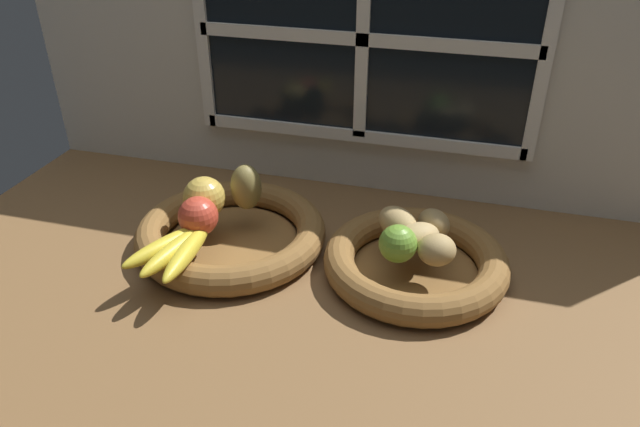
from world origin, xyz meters
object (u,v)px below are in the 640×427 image
object	(u,v)px
potato_back	(434,223)
potato_small	(437,250)
pear_brown	(246,187)
lime_near	(398,244)
apple_golden_left	(204,197)
apple_red_front	(198,216)
banana_bunch_front	(178,247)
fruit_bowl_right	(415,262)
potato_large	(418,237)
fruit_bowl_left	(231,233)
potato_oblong	(398,223)

from	to	relation	value
potato_back	potato_small	bearing A→B (deg)	-81.03
pear_brown	lime_near	xyz separation A→B (cm)	(28.57, -8.85, -1.24)
apple_golden_left	apple_red_front	size ratio (longest dim) A/B	1.10
apple_golden_left	banana_bunch_front	xyz separation A→B (cm)	(0.96, -12.30, -2.24)
pear_brown	potato_small	xyz separation A→B (cm)	(34.51, -8.16, -1.75)
fruit_bowl_right	potato_large	size ratio (longest dim) A/B	4.11
apple_red_front	potato_back	world-z (taller)	apple_red_front
apple_golden_left	lime_near	size ratio (longest dim) A/B	1.22
apple_golden_left	pear_brown	world-z (taller)	pear_brown
apple_golden_left	apple_red_front	distance (cm)	5.81
apple_golden_left	banana_bunch_front	bearing A→B (deg)	-85.56
fruit_bowl_left	fruit_bowl_right	size ratio (longest dim) A/B	1.10
potato_large	banana_bunch_front	bearing A→B (deg)	-161.88
potato_small	potato_oblong	xyz separation A→B (cm)	(-6.97, 6.15, -0.01)
pear_brown	potato_back	bearing A→B (deg)	-0.63
apple_golden_left	potato_back	world-z (taller)	apple_golden_left
apple_golden_left	potato_small	world-z (taller)	apple_golden_left
apple_golden_left	potato_back	xyz separation A→B (cm)	(39.32, 4.10, -1.28)
potato_large	lime_near	world-z (taller)	lime_near
fruit_bowl_left	potato_small	distance (cm)	36.37
apple_golden_left	fruit_bowl_right	bearing A→B (deg)	-0.63
fruit_bowl_left	pear_brown	size ratio (longest dim) A/B	3.93
apple_golden_left	potato_oblong	distance (cm)	33.69
apple_red_front	potato_large	size ratio (longest dim) A/B	0.91
potato_small	lime_near	world-z (taller)	lime_near
potato_small	potato_large	size ratio (longest dim) A/B	0.81
apple_red_front	lime_near	world-z (taller)	apple_red_front
fruit_bowl_left	potato_oblong	xyz separation A→B (cm)	(28.87, 2.87, 5.22)
banana_bunch_front	potato_oblong	xyz separation A→B (cm)	(32.62, 14.75, 1.07)
fruit_bowl_left	banana_bunch_front	world-z (taller)	banana_bunch_front
potato_back	potato_oblong	world-z (taller)	potato_oblong
apple_red_front	lime_near	xyz separation A→B (cm)	(33.15, 1.22, -0.34)
apple_golden_left	potato_back	bearing A→B (deg)	5.95
pear_brown	potato_small	distance (cm)	35.50
fruit_bowl_right	potato_large	bearing A→B (deg)	0.00
potato_large	potato_back	distance (cm)	4.96
fruit_bowl_right	apple_red_front	distance (cm)	36.68
apple_red_front	potato_back	distance (cm)	39.09
apple_red_front	potato_small	xyz separation A→B (cm)	(39.08, 1.92, -0.84)
apple_red_front	lime_near	size ratio (longest dim) A/B	1.11
potato_large	lime_near	xyz separation A→B (cm)	(-2.65, -3.97, 0.78)
apple_golden_left	lime_near	world-z (taller)	apple_golden_left
banana_bunch_front	fruit_bowl_left	bearing A→B (deg)	72.48
pear_brown	lime_near	bearing A→B (deg)	-17.21
fruit_bowl_right	banana_bunch_front	world-z (taller)	banana_bunch_front
fruit_bowl_right	potato_small	distance (cm)	6.98
apple_golden_left	lime_near	xyz separation A→B (cm)	(34.62, -4.39, -0.66)
apple_red_front	fruit_bowl_left	bearing A→B (deg)	58.06
apple_red_front	potato_small	bearing A→B (deg)	2.81
pear_brown	apple_golden_left	bearing A→B (deg)	-143.56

